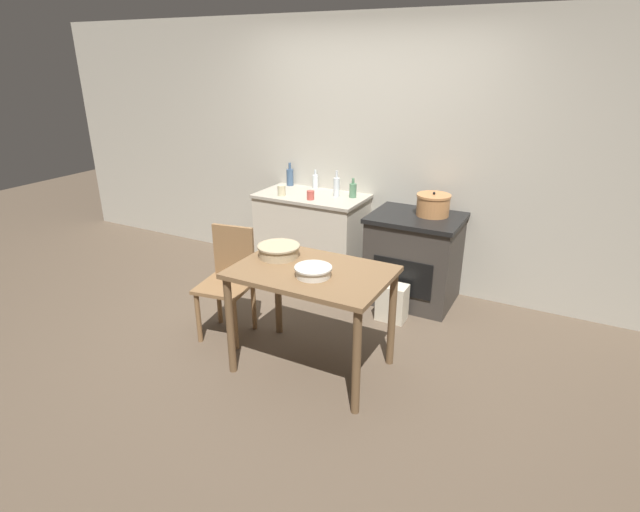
{
  "coord_description": "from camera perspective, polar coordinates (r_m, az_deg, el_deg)",
  "views": [
    {
      "loc": [
        1.85,
        -2.97,
        2.17
      ],
      "look_at": [
        0.0,
        0.53,
        0.58
      ],
      "focal_mm": 28.0,
      "sensor_mm": 36.0,
      "label": 1
    }
  ],
  "objects": [
    {
      "name": "flour_sack",
      "position": [
        4.42,
        8.24,
        -5.26
      ],
      "size": [
        0.25,
        0.18,
        0.33
      ],
      "primitive_type": "cube",
      "color": "beige",
      "rests_on": "ground_plane"
    },
    {
      "name": "bottle_left",
      "position": [
        4.9,
        1.9,
        7.93
      ],
      "size": [
        0.06,
        0.06,
        0.26
      ],
      "color": "silver",
      "rests_on": "counter_cabinet"
    },
    {
      "name": "cup_center",
      "position": [
        4.8,
        -1.09,
        6.97
      ],
      "size": [
        0.07,
        0.07,
        0.09
      ],
      "primitive_type": "cylinder",
      "color": "#B74C42",
      "rests_on": "counter_cabinet"
    },
    {
      "name": "ground_plane",
      "position": [
        4.11,
        -3.52,
        -9.94
      ],
      "size": [
        14.0,
        14.0,
        0.0
      ],
      "primitive_type": "plane",
      "color": "brown"
    },
    {
      "name": "mixing_bowl_small",
      "position": [
        3.34,
        -0.78,
        -1.71
      ],
      "size": [
        0.25,
        0.25,
        0.07
      ],
      "color": "silver",
      "rests_on": "work_table"
    },
    {
      "name": "wall_back",
      "position": [
        4.99,
        5.78,
        11.5
      ],
      "size": [
        8.0,
        0.07,
        2.55
      ],
      "color": "#B2AD9E",
      "rests_on": "ground_plane"
    },
    {
      "name": "bottle_center_left",
      "position": [
        5.22,
        -0.54,
        8.55
      ],
      "size": [
        0.06,
        0.06,
        0.19
      ],
      "color": "silver",
      "rests_on": "counter_cabinet"
    },
    {
      "name": "bottle_far_left",
      "position": [
        4.88,
        3.79,
        7.53
      ],
      "size": [
        0.07,
        0.07,
        0.19
      ],
      "color": "#517F5B",
      "rests_on": "counter_cabinet"
    },
    {
      "name": "mixing_bowl_large",
      "position": [
        3.67,
        -4.74,
        0.65
      ],
      "size": [
        0.31,
        0.31,
        0.09
      ],
      "color": "tan",
      "rests_on": "work_table"
    },
    {
      "name": "counter_cabinet",
      "position": [
        5.12,
        -0.92,
        2.25
      ],
      "size": [
        1.08,
        0.61,
        0.89
      ],
      "color": "beige",
      "rests_on": "ground_plane"
    },
    {
      "name": "cup_center_right",
      "position": [
        4.96,
        -4.41,
        7.47
      ],
      "size": [
        0.08,
        0.08,
        0.1
      ],
      "primitive_type": "cylinder",
      "color": "beige",
      "rests_on": "counter_cabinet"
    },
    {
      "name": "work_table",
      "position": [
        3.5,
        -0.94,
        -3.38
      ],
      "size": [
        1.08,
        0.73,
        0.79
      ],
      "color": "brown",
      "rests_on": "ground_plane"
    },
    {
      "name": "bottle_mid_left",
      "position": [
        5.35,
        -3.45,
        9.03
      ],
      "size": [
        0.07,
        0.07,
        0.24
      ],
      "color": "#3D5675",
      "rests_on": "counter_cabinet"
    },
    {
      "name": "stock_pot",
      "position": [
        4.59,
        12.8,
        5.73
      ],
      "size": [
        0.3,
        0.3,
        0.22
      ],
      "color": "#B77A47",
      "rests_on": "stove"
    },
    {
      "name": "chair",
      "position": [
        4.13,
        -10.39,
        -2.54
      ],
      "size": [
        0.46,
        0.46,
        0.9
      ],
      "rotation": [
        0.0,
        0.0,
        0.16
      ],
      "color": "olive",
      "rests_on": "ground_plane"
    },
    {
      "name": "stove",
      "position": [
        4.71,
        10.67,
        -0.27
      ],
      "size": [
        0.81,
        0.67,
        0.84
      ],
      "color": "#38332D",
      "rests_on": "ground_plane"
    }
  ]
}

